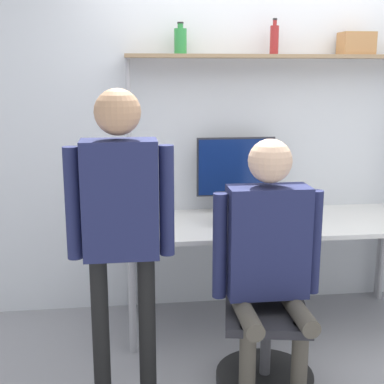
# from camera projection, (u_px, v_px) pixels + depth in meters

# --- Properties ---
(ground_plane) EXTENTS (12.00, 12.00, 0.00)m
(ground_plane) POSITION_uv_depth(u_px,v_px,m) (285.00, 348.00, 3.47)
(ground_plane) COLOR gray
(wall_back) EXTENTS (8.00, 0.06, 2.70)m
(wall_back) POSITION_uv_depth(u_px,v_px,m) (260.00, 127.00, 3.96)
(wall_back) COLOR silver
(wall_back) RESTS_ON ground_plane
(desk) EXTENTS (2.07, 0.77, 0.75)m
(desk) POSITION_uv_depth(u_px,v_px,m) (272.00, 230.00, 3.71)
(desk) COLOR silver
(desk) RESTS_ON ground_plane
(shelf_unit) EXTENTS (1.97, 0.23, 1.87)m
(shelf_unit) POSITION_uv_depth(u_px,v_px,m) (266.00, 97.00, 3.76)
(shelf_unit) COLOR #997A56
(shelf_unit) RESTS_ON ground_plane
(monitor) EXTENTS (0.57, 0.20, 0.55)m
(monitor) POSITION_uv_depth(u_px,v_px,m) (236.00, 171.00, 3.83)
(monitor) COLOR #333338
(monitor) RESTS_ON desk
(laptop) EXTENTS (0.31, 0.24, 0.23)m
(laptop) POSITION_uv_depth(u_px,v_px,m) (240.00, 218.00, 3.52)
(laptop) COLOR #333338
(laptop) RESTS_ON desk
(cell_phone) EXTENTS (0.07, 0.15, 0.01)m
(cell_phone) POSITION_uv_depth(u_px,v_px,m) (273.00, 226.00, 3.55)
(cell_phone) COLOR silver
(cell_phone) RESTS_ON desk
(office_chair) EXTENTS (0.56, 0.56, 0.89)m
(office_chair) POSITION_uv_depth(u_px,v_px,m) (265.00, 336.00, 3.07)
(office_chair) COLOR black
(office_chair) RESTS_ON ground_plane
(person_seated) EXTENTS (0.61, 0.48, 1.41)m
(person_seated) POSITION_uv_depth(u_px,v_px,m) (269.00, 246.00, 2.91)
(person_seated) COLOR #4C473D
(person_seated) RESTS_ON ground_plane
(person_standing) EXTENTS (0.54, 0.23, 1.68)m
(person_standing) POSITION_uv_depth(u_px,v_px,m) (120.00, 212.00, 2.66)
(person_standing) COLOR black
(person_standing) RESTS_ON ground_plane
(bottle_red) EXTENTS (0.06, 0.06, 0.24)m
(bottle_red) POSITION_uv_depth(u_px,v_px,m) (274.00, 39.00, 3.68)
(bottle_red) COLOR maroon
(bottle_red) RESTS_ON shelf_unit
(bottle_green) EXTENTS (0.09, 0.09, 0.21)m
(bottle_green) POSITION_uv_depth(u_px,v_px,m) (180.00, 41.00, 3.60)
(bottle_green) COLOR #2D8C3F
(bottle_green) RESTS_ON shelf_unit
(storage_box) EXTENTS (0.23, 0.17, 0.15)m
(storage_box) POSITION_uv_depth(u_px,v_px,m) (356.00, 43.00, 3.76)
(storage_box) COLOR #B27A47
(storage_box) RESTS_ON shelf_unit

